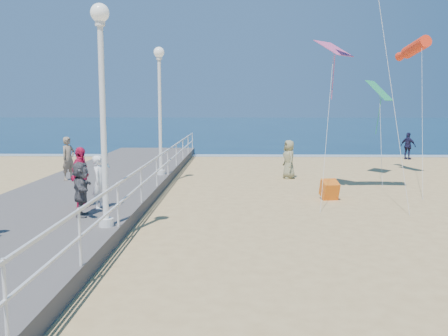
{
  "coord_description": "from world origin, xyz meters",
  "views": [
    {
      "loc": [
        -2.17,
        -11.9,
        3.4
      ],
      "look_at": [
        -2.5,
        2.0,
        1.6
      ],
      "focal_mm": 40.0,
      "sensor_mm": 36.0,
      "label": 1
    }
  ],
  "objects_px": {
    "lamp_post_mid": "(102,92)",
    "beach_walker_b": "(408,146)",
    "lamp_post_far": "(160,97)",
    "spectator_3": "(80,177)",
    "spectator_6": "(68,158)",
    "woman_holding_toddler": "(100,182)",
    "spectator_5": "(81,189)",
    "toddler_held": "(106,166)",
    "beach_walker_c": "(289,159)",
    "box_kite": "(329,191)"
  },
  "relations": [
    {
      "from": "lamp_post_mid",
      "to": "beach_walker_b",
      "type": "distance_m",
      "value": 23.4
    },
    {
      "from": "lamp_post_far",
      "to": "spectator_3",
      "type": "height_order",
      "value": "lamp_post_far"
    },
    {
      "from": "spectator_3",
      "to": "spectator_6",
      "type": "bearing_deg",
      "value": 28.86
    },
    {
      "from": "lamp_post_mid",
      "to": "spectator_3",
      "type": "height_order",
      "value": "lamp_post_mid"
    },
    {
      "from": "woman_holding_toddler",
      "to": "spectator_5",
      "type": "relative_size",
      "value": 1.04
    },
    {
      "from": "lamp_post_mid",
      "to": "lamp_post_far",
      "type": "xyz_separation_m",
      "value": [
        0.0,
        9.0,
        0.0
      ]
    },
    {
      "from": "lamp_post_mid",
      "to": "beach_walker_b",
      "type": "xyz_separation_m",
      "value": [
        13.72,
        18.74,
        -2.83
      ]
    },
    {
      "from": "lamp_post_far",
      "to": "spectator_5",
      "type": "relative_size",
      "value": 3.61
    },
    {
      "from": "toddler_held",
      "to": "beach_walker_c",
      "type": "bearing_deg",
      "value": -30.15
    },
    {
      "from": "lamp_post_far",
      "to": "beach_walker_c",
      "type": "xyz_separation_m",
      "value": [
        5.6,
        1.73,
        -2.78
      ]
    },
    {
      "from": "spectator_5",
      "to": "beach_walker_c",
      "type": "xyz_separation_m",
      "value": [
        6.55,
        9.61,
        -0.26
      ]
    },
    {
      "from": "box_kite",
      "to": "spectator_3",
      "type": "bearing_deg",
      "value": -166.53
    },
    {
      "from": "toddler_held",
      "to": "beach_walker_c",
      "type": "height_order",
      "value": "toddler_held"
    },
    {
      "from": "spectator_5",
      "to": "beach_walker_b",
      "type": "xyz_separation_m",
      "value": [
        14.67,
        17.63,
        -0.31
      ]
    },
    {
      "from": "woman_holding_toddler",
      "to": "box_kite",
      "type": "xyz_separation_m",
      "value": [
        7.24,
        3.57,
        -0.87
      ]
    },
    {
      "from": "lamp_post_mid",
      "to": "toddler_held",
      "type": "relative_size",
      "value": 7.09
    },
    {
      "from": "spectator_5",
      "to": "spectator_6",
      "type": "relative_size",
      "value": 0.86
    },
    {
      "from": "lamp_post_mid",
      "to": "woman_holding_toddler",
      "type": "distance_m",
      "value": 3.34
    },
    {
      "from": "beach_walker_b",
      "to": "beach_walker_c",
      "type": "distance_m",
      "value": 11.41
    },
    {
      "from": "beach_walker_c",
      "to": "box_kite",
      "type": "xyz_separation_m",
      "value": [
        0.91,
        -5.06,
        -0.58
      ]
    },
    {
      "from": "lamp_post_mid",
      "to": "beach_walker_b",
      "type": "height_order",
      "value": "lamp_post_mid"
    },
    {
      "from": "lamp_post_mid",
      "to": "spectator_5",
      "type": "distance_m",
      "value": 2.92
    },
    {
      "from": "spectator_3",
      "to": "beach_walker_c",
      "type": "xyz_separation_m",
      "value": [
        6.94,
        8.41,
        -0.4
      ]
    },
    {
      "from": "lamp_post_far",
      "to": "beach_walker_c",
      "type": "relative_size",
      "value": 3.02
    },
    {
      "from": "spectator_5",
      "to": "beach_walker_b",
      "type": "distance_m",
      "value": 22.93
    },
    {
      "from": "beach_walker_b",
      "to": "woman_holding_toddler",
      "type": "bearing_deg",
      "value": 95.31
    },
    {
      "from": "box_kite",
      "to": "toddler_held",
      "type": "bearing_deg",
      "value": -163.9
    },
    {
      "from": "lamp_post_mid",
      "to": "lamp_post_far",
      "type": "height_order",
      "value": "same"
    },
    {
      "from": "beach_walker_b",
      "to": "spectator_6",
      "type": "bearing_deg",
      "value": 79.59
    },
    {
      "from": "lamp_post_far",
      "to": "beach_walker_c",
      "type": "bearing_deg",
      "value": 17.11
    },
    {
      "from": "lamp_post_mid",
      "to": "spectator_6",
      "type": "height_order",
      "value": "lamp_post_mid"
    },
    {
      "from": "box_kite",
      "to": "lamp_post_mid",
      "type": "bearing_deg",
      "value": -148.67
    },
    {
      "from": "spectator_3",
      "to": "spectator_5",
      "type": "relative_size",
      "value": 1.19
    },
    {
      "from": "spectator_3",
      "to": "spectator_5",
      "type": "bearing_deg",
      "value": -155.43
    },
    {
      "from": "lamp_post_far",
      "to": "spectator_6",
      "type": "bearing_deg",
      "value": -155.79
    },
    {
      "from": "beach_walker_b",
      "to": "box_kite",
      "type": "distance_m",
      "value": 14.93
    },
    {
      "from": "toddler_held",
      "to": "lamp_post_mid",
      "type": "bearing_deg",
      "value": -159.91
    },
    {
      "from": "spectator_6",
      "to": "beach_walker_b",
      "type": "xyz_separation_m",
      "value": [
        17.14,
        11.28,
        -0.43
      ]
    },
    {
      "from": "woman_holding_toddler",
      "to": "spectator_5",
      "type": "bearing_deg",
      "value": 172.76
    },
    {
      "from": "spectator_3",
      "to": "beach_walker_b",
      "type": "bearing_deg",
      "value": -35.69
    },
    {
      "from": "box_kite",
      "to": "beach_walker_b",
      "type": "bearing_deg",
      "value": 51.47
    },
    {
      "from": "spectator_5",
      "to": "beach_walker_c",
      "type": "distance_m",
      "value": 11.64
    },
    {
      "from": "spectator_3",
      "to": "box_kite",
      "type": "xyz_separation_m",
      "value": [
        7.85,
        3.36,
        -0.98
      ]
    },
    {
      "from": "lamp_post_far",
      "to": "toddler_held",
      "type": "bearing_deg",
      "value": -94.81
    },
    {
      "from": "beach_walker_c",
      "to": "box_kite",
      "type": "distance_m",
      "value": 5.17
    },
    {
      "from": "lamp_post_far",
      "to": "spectator_6",
      "type": "height_order",
      "value": "lamp_post_far"
    },
    {
      "from": "beach_walker_c",
      "to": "spectator_6",
      "type": "bearing_deg",
      "value": -84.68
    },
    {
      "from": "toddler_held",
      "to": "spectator_6",
      "type": "height_order",
      "value": "spectator_6"
    },
    {
      "from": "spectator_5",
      "to": "box_kite",
      "type": "bearing_deg",
      "value": -70.44
    },
    {
      "from": "spectator_6",
      "to": "beach_walker_c",
      "type": "height_order",
      "value": "spectator_6"
    }
  ]
}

